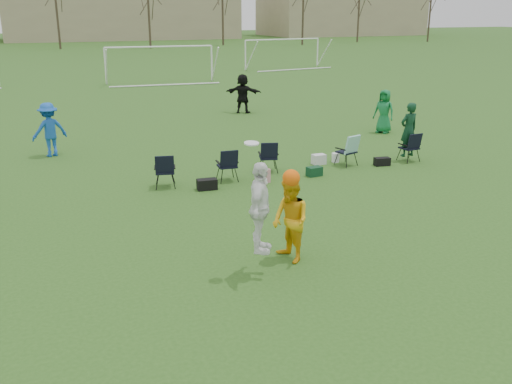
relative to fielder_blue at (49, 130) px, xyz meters
name	(u,v)px	position (x,y,z in m)	size (l,w,h in m)	color
ground	(351,302)	(4.19, -12.76, -0.92)	(260.00, 260.00, 0.00)	#2A541A
fielder_blue	(49,130)	(0.00, 0.00, 0.00)	(1.18, 0.68, 1.83)	#1851B4
fielder_green_far	(384,111)	(12.78, -0.92, -0.04)	(0.86, 0.56, 1.75)	#136F37
fielder_black	(243,93)	(9.14, 5.63, 0.02)	(1.74, 0.55, 1.88)	black
center_contest	(278,214)	(3.58, -10.99, 0.17)	(1.63, 1.41, 2.58)	white
sideline_setup	(315,152)	(7.53, -4.97, -0.35)	(8.86, 1.63, 1.93)	#0E351E
goal_mid	(159,54)	(8.19, 19.24, 1.01)	(7.40, 0.63, 2.46)	white
goal_right	(283,45)	(20.19, 25.24, 1.01)	(7.35, 1.14, 2.46)	white
tree_line	(59,7)	(4.43, 57.08, 4.17)	(110.28, 3.28, 11.40)	#382B21
building_row	(89,2)	(10.92, 83.24, 5.07)	(126.00, 16.00, 13.00)	tan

